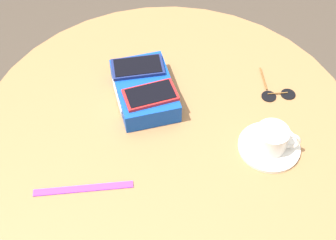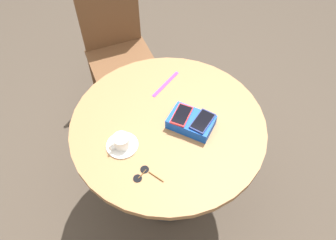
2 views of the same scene
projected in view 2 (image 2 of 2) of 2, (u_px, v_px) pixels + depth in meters
ground_plane at (168, 192)px, 2.10m from camera, size 8.00×8.00×0.00m
round_table at (168, 137)px, 1.62m from camera, size 0.92×0.92×0.73m
phone_box at (191, 122)px, 1.50m from camera, size 0.21×0.15×0.05m
phone_navy at (203, 121)px, 1.46m from camera, size 0.09×0.14×0.01m
phone_red at (182, 115)px, 1.48m from camera, size 0.07×0.13×0.01m
saucer at (122, 145)px, 1.45m from camera, size 0.14×0.14×0.01m
coffee_cup at (121, 141)px, 1.42m from camera, size 0.07×0.10×0.05m
lanyard_strap at (166, 84)px, 1.68m from camera, size 0.07×0.21×0.00m
sunglasses at (143, 174)px, 1.36m from camera, size 0.12×0.09×0.01m
chair_near_window at (119, 54)px, 2.25m from camera, size 0.61×0.61×0.86m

